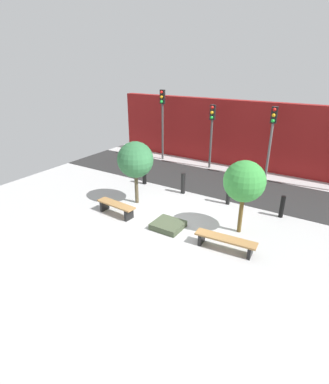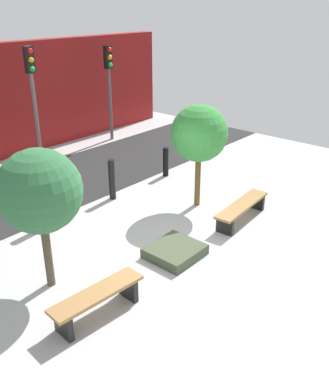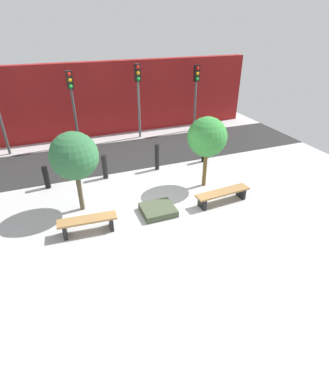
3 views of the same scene
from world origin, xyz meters
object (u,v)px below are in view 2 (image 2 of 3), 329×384
at_px(bollard_center, 112,180).
at_px(bollard_right, 166,162).
at_px(tree_behind_right_bench, 199,134).
at_px(planter_bed, 175,251).
at_px(tree_behind_left_bench, 39,192).
at_px(bench_left, 97,299).
at_px(traffic_light_east, 109,76).
at_px(bollard_left, 42,210).
at_px(traffic_light_mid_east, 32,84).
at_px(bench_right, 242,208).

distance_m(bollard_center, bollard_right, 2.16).
height_order(tree_behind_right_bench, bollard_center, tree_behind_right_bench).
xyz_separation_m(planter_bed, tree_behind_left_bench, (-2.24, 1.12, 1.77)).
xyz_separation_m(tree_behind_left_bench, tree_behind_right_bench, (4.49, 0.00, 0.01)).
distance_m(planter_bed, tree_behind_left_bench, 3.07).
bearing_deg(bench_left, bollard_center, 48.35).
bearing_deg(tree_behind_right_bench, traffic_light_east, 67.12).
xyz_separation_m(bollard_left, traffic_light_mid_east, (2.65, 3.97, 2.00)).
bearing_deg(bollard_left, planter_bed, -70.45).
distance_m(bench_left, traffic_light_mid_east, 8.42).
bearing_deg(bollard_center, bollard_left, 180.00).
relative_size(tree_behind_right_bench, traffic_light_east, 0.77).
bearing_deg(bench_left, bench_right, 4.12).
height_order(tree_behind_left_bench, traffic_light_mid_east, traffic_light_mid_east).
bearing_deg(bench_right, bollard_center, 105.73).
relative_size(bench_right, traffic_light_east, 0.58).
xyz_separation_m(tree_behind_right_bench, bollard_left, (-3.32, 1.91, -1.41)).
height_order(bollard_center, traffic_light_east, traffic_light_east).
bearing_deg(bench_left, planter_bed, 9.22).
distance_m(bench_left, tree_behind_left_bench, 2.03).
bearing_deg(tree_behind_left_bench, bench_right, -16.41).
distance_m(bench_right, bollard_right, 3.38).
height_order(bench_left, bollard_center, bollard_center).
relative_size(bollard_center, traffic_light_mid_east, 0.30).
bearing_deg(bollard_center, bench_right, -70.15).
distance_m(bench_left, bollard_center, 4.64).
distance_m(bench_right, bollard_center, 3.44).
xyz_separation_m(tree_behind_right_bench, traffic_light_mid_east, (-0.67, 5.88, 0.59)).
height_order(planter_bed, traffic_light_east, traffic_light_east).
xyz_separation_m(tree_behind_right_bench, bollard_center, (-1.17, 1.91, -1.34)).
distance_m(bench_left, bollard_left, 3.44).
bearing_deg(tree_behind_right_bench, bollard_left, 150.08).
distance_m(planter_bed, traffic_light_mid_east, 7.55).
xyz_separation_m(planter_bed, bollard_right, (3.23, 3.03, 0.33)).
height_order(tree_behind_right_bench, traffic_light_mid_east, traffic_light_mid_east).
bearing_deg(traffic_light_mid_east, tree_behind_right_bench, -83.51).
bearing_deg(traffic_light_mid_east, bench_right, -84.69).
bearing_deg(traffic_light_east, bench_left, -134.06).
bearing_deg(bench_left, traffic_light_mid_east, 66.18).
xyz_separation_m(bench_right, tree_behind_left_bench, (-4.49, 1.32, 1.56)).
distance_m(bench_right, planter_bed, 2.26).
bearing_deg(bollard_right, planter_bed, -136.81).
bearing_deg(traffic_light_east, tree_behind_right_bench, -112.88).
bearing_deg(bench_right, bench_left, 175.88).
bearing_deg(planter_bed, tree_behind_right_bench, 26.55).
bearing_deg(bollard_right, tree_behind_left_bench, -160.76).
distance_m(tree_behind_left_bench, bollard_center, 4.06).
xyz_separation_m(bench_left, traffic_light_east, (6.97, 7.20, 2.01)).
bearing_deg(tree_behind_left_bench, bench_left, -90.00).
distance_m(planter_bed, bollard_center, 3.25).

